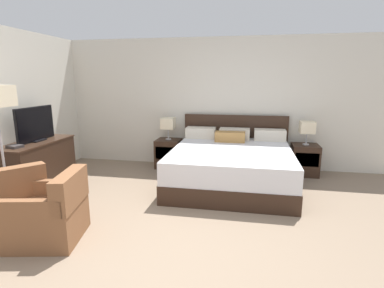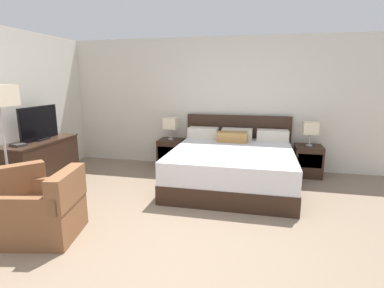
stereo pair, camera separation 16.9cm
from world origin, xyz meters
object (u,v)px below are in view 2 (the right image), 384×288
table_lamp_left (171,124)px  table_lamp_right (311,128)px  tv (39,124)px  nightstand_right (308,161)px  armchair_by_window (13,199)px  bed (232,165)px  book_red_cover (18,145)px  armchair_companion (49,213)px  nightstand_left (171,153)px  dresser (41,162)px

table_lamp_left → table_lamp_right: 2.57m
table_lamp_right → tv: bearing=-162.3°
nightstand_right → armchair_by_window: size_ratio=0.58×
nightstand_right → bed: bearing=-149.6°
table_lamp_left → bed: bearing=-30.4°
nightstand_right → tv: tv is taller
table_lamp_right → book_red_cover: (-4.37, -1.89, -0.11)m
tv → armchair_companion: 2.12m
nightstand_left → tv: 2.40m
armchair_companion → dresser: bearing=131.2°
bed → nightstand_right: 1.49m
table_lamp_right → dresser: 4.64m
table_lamp_right → nightstand_right: bearing=-90.0°
bed → nightstand_left: size_ratio=3.78×
nightstand_left → armchair_companion: armchair_companion is taller
dresser → nightstand_left: bearing=38.7°
armchair_by_window → armchair_companion: bearing=-18.8°
bed → table_lamp_left: size_ratio=4.94×
armchair_by_window → armchair_companion: 0.73m
dresser → book_red_cover: book_red_cover is taller
nightstand_right → armchair_by_window: bearing=-144.7°
table_lamp_left → book_red_cover: table_lamp_left is taller
nightstand_left → book_red_cover: book_red_cover is taller
armchair_by_window → table_lamp_right: bearing=35.3°
book_red_cover → armchair_by_window: bearing=-53.9°
nightstand_left → table_lamp_left: size_ratio=1.31×
bed → table_lamp_left: (-1.29, 0.76, 0.54)m
nightstand_right → armchair_companion: size_ratio=0.69×
tv → book_red_cover: tv is taller
nightstand_left → nightstand_right: size_ratio=1.00×
bed → armchair_companion: bed is taller
tv → armchair_companion: size_ratio=1.03×
book_red_cover → armchair_companion: size_ratio=0.25×
bed → armchair_by_window: size_ratio=2.19×
table_lamp_right → armchair_by_window: 4.68m
table_lamp_left → tv: bearing=-142.2°
bed → dresser: (-3.10, -0.70, 0.05)m
dresser → armchair_by_window: (0.59, -1.23, -0.10)m
nightstand_left → table_lamp_right: (2.57, 0.00, 0.59)m
armchair_companion → nightstand_right: bearing=43.3°
nightstand_left → armchair_by_window: armchair_by_window is taller
table_lamp_right → armchair_by_window: size_ratio=0.44×
bed → table_lamp_left: bed is taller
tv → book_red_cover: bearing=-89.0°
nightstand_right → tv: 4.66m
dresser → tv: (0.00, 0.05, 0.63)m
table_lamp_left → armchair_companion: size_ratio=0.52×
nightstand_right → table_lamp_right: size_ratio=1.31×
table_lamp_right → dresser: size_ratio=0.32×
dresser → nightstand_right: bearing=18.3°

